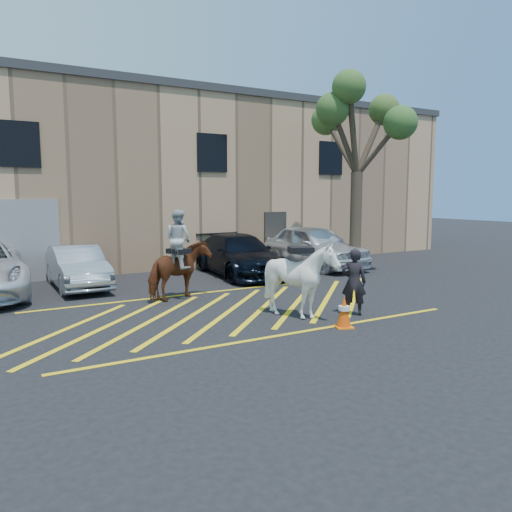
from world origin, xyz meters
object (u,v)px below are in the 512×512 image
car_blue_suv (239,255)px  mounted_bay (179,263)px  handler (354,282)px  traffic_cone (344,311)px  car_white_suv (314,246)px  tree (358,120)px  car_silver_sedan (77,267)px  saddled_white (301,280)px

car_blue_suv → mounted_bay: (-3.47, -2.88, 0.28)m
handler → traffic_cone: size_ratio=2.26×
handler → mounted_bay: size_ratio=0.65×
car_white_suv → traffic_cone: (-4.99, -7.80, -0.50)m
car_white_suv → tree: size_ratio=0.70×
car_silver_sedan → saddled_white: (3.89, -6.73, 0.26)m
car_white_suv → tree: tree is taller
car_silver_sedan → tree: (9.88, -1.85, 5.02)m
mounted_bay → saddled_white: (1.73, -3.48, -0.10)m
handler → mounted_bay: (-3.03, 3.91, 0.20)m
mounted_bay → tree: tree is taller
tree → handler: bearing=-131.5°
car_silver_sedan → mounted_bay: (2.16, -3.25, 0.36)m
car_white_suv → mounted_bay: size_ratio=2.00×
handler → traffic_cone: handler is taller
saddled_white → traffic_cone: size_ratio=2.89×
car_silver_sedan → mounted_bay: size_ratio=1.60×
saddled_white → traffic_cone: bearing=-75.3°
handler → car_blue_suv: bearing=-53.4°
car_silver_sedan → saddled_white: size_ratio=1.92×
mounted_bay → tree: 9.13m
handler → mounted_bay: mounted_bay is taller
mounted_bay → tree: (7.73, 1.40, 4.66)m
car_silver_sedan → saddled_white: 7.77m
mounted_bay → car_silver_sedan: bearing=123.6°
car_silver_sedan → mounted_bay: 3.91m
car_silver_sedan → car_white_suv: car_white_suv is taller
car_blue_suv → handler: (-0.44, -6.79, 0.08)m
mounted_bay → traffic_cone: mounted_bay is taller
car_blue_suv → handler: size_ratio=3.12×
saddled_white → tree: tree is taller
car_blue_suv → handler: handler is taller
mounted_bay → saddled_white: size_ratio=1.20×
traffic_cone → tree: size_ratio=0.10×
car_white_suv → traffic_cone: bearing=-126.3°
mounted_bay → tree: size_ratio=0.35×
car_white_suv → tree: (0.69, -1.69, 4.83)m
handler → car_silver_sedan: bearing=-13.7°
car_blue_suv → mounted_bay: bearing=-134.9°
car_silver_sedan → car_white_suv: size_ratio=0.80×
car_silver_sedan → handler: (5.19, -7.15, 0.16)m
saddled_white → traffic_cone: (0.32, -1.23, -0.57)m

